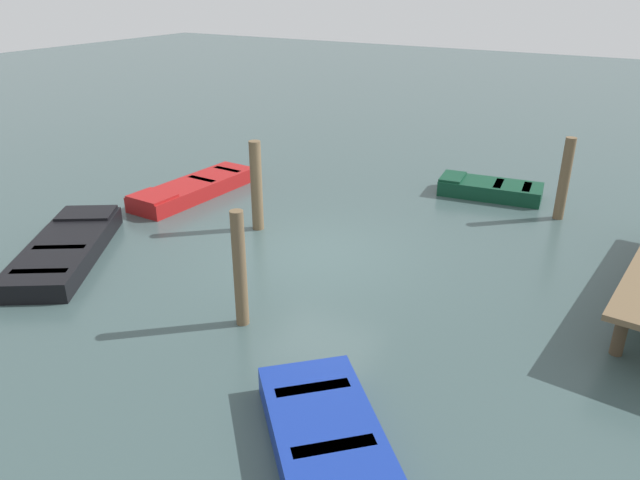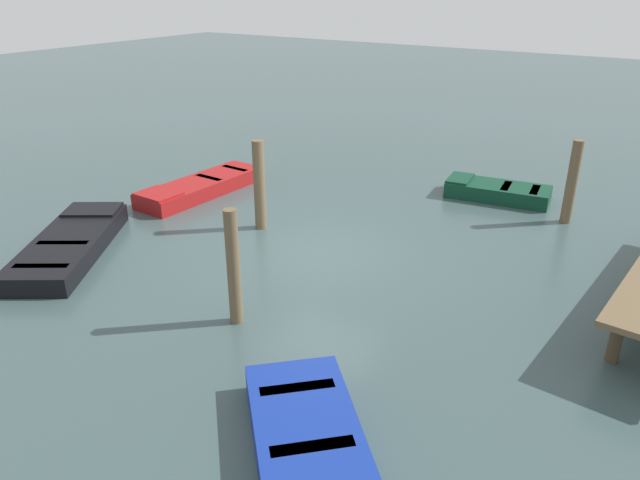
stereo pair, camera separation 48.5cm
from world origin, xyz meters
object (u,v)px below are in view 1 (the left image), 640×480
rowboat_dark_green (489,189)px  mooring_piling_center (240,269)px  rowboat_blue (342,479)px  mooring_piling_far_left (256,186)px  rowboat_red (194,188)px  mooring_piling_near_right (564,179)px  rowboat_black (66,248)px

rowboat_dark_green → mooring_piling_center: mooring_piling_center is taller
rowboat_blue → rowboat_dark_green: bearing=143.3°
mooring_piling_far_left → mooring_piling_center: bearing=32.2°
rowboat_red → rowboat_dark_green: bearing=122.8°
mooring_piling_far_left → mooring_piling_near_right: bearing=125.5°
mooring_piling_far_left → rowboat_black: bearing=-37.6°
rowboat_black → rowboat_red: same height
mooring_piling_near_right → mooring_piling_center: mooring_piling_center is taller
rowboat_dark_green → mooring_piling_near_right: mooring_piling_near_right is taller
mooring_piling_center → mooring_piling_far_left: size_ratio=0.98×
rowboat_blue → rowboat_dark_green: size_ratio=1.39×
mooring_piling_center → mooring_piling_far_left: mooring_piling_far_left is taller
mooring_piling_near_right → rowboat_dark_green: bearing=-110.9°
mooring_piling_center → rowboat_black: bearing=-92.5°
rowboat_red → rowboat_dark_green: same height
rowboat_blue → mooring_piling_near_right: 10.38m
rowboat_blue → mooring_piling_center: bearing=-170.6°
rowboat_red → mooring_piling_far_left: bearing=73.4°
rowboat_dark_green → mooring_piling_near_right: size_ratio=1.37×
mooring_piling_far_left → rowboat_red: bearing=-109.2°
rowboat_red → mooring_piling_near_right: (-3.32, 8.93, 0.81)m
mooring_piling_near_right → mooring_piling_center: size_ratio=0.98×
rowboat_blue → mooring_piling_center: (-2.42, -3.27, 0.83)m
rowboat_dark_green → mooring_piling_far_left: mooring_piling_far_left is taller
rowboat_red → rowboat_blue: (7.02, 8.40, -0.00)m
mooring_piling_center → rowboat_blue: bearing=53.5°
rowboat_blue → rowboat_dark_green: 11.17m
rowboat_black → mooring_piling_near_right: (-7.70, 8.66, 0.81)m
rowboat_red → mooring_piling_near_right: 9.56m
mooring_piling_center → mooring_piling_far_left: (-3.59, -2.26, 0.02)m
rowboat_blue → rowboat_black: bearing=-152.0°
rowboat_black → rowboat_dark_green: same height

